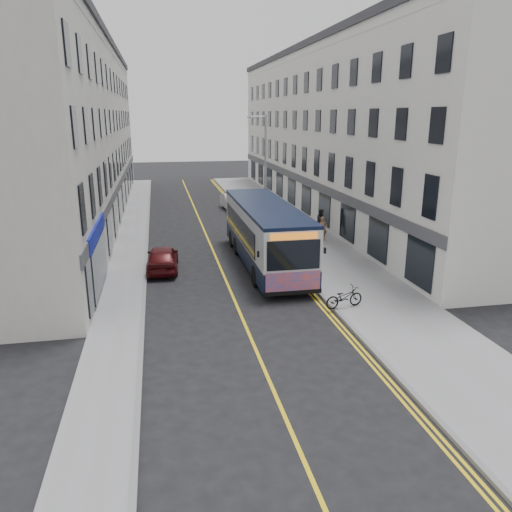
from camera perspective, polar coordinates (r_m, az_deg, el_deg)
name	(u,v)px	position (r m, az deg, el deg)	size (l,w,h in m)	color
ground	(237,307)	(21.80, -2.16, -5.79)	(140.00, 140.00, 0.00)	black
pavement_east	(300,235)	(34.30, 5.01, 2.36)	(4.50, 64.00, 0.12)	gray
pavement_west	(131,243)	(33.05, -14.09, 1.42)	(2.00, 64.00, 0.12)	gray
kerb_east	(268,237)	(33.75, 1.34, 2.20)	(0.18, 64.00, 0.13)	slate
kerb_west	(147,242)	(33.01, -12.36, 1.52)	(0.18, 64.00, 0.13)	slate
road_centre_line	(209,241)	(33.16, -5.43, 1.78)	(0.12, 64.00, 0.01)	yellow
road_dbl_yellow_inner	(261,238)	(33.68, 0.59, 2.07)	(0.10, 64.00, 0.01)	yellow
road_dbl_yellow_outer	(264,238)	(33.72, 0.92, 2.08)	(0.10, 64.00, 0.01)	yellow
terrace_east	(332,133)	(43.57, 8.70, 13.68)	(6.00, 46.00, 13.00)	white
terrace_west	(77,135)	(41.46, -19.82, 12.84)	(6.00, 46.00, 13.00)	silver
streetlamp	(264,169)	(34.98, 0.94, 9.87)	(1.32, 0.18, 8.00)	#969A9F
city_bus	(265,232)	(27.24, 1.06, 2.75)	(2.72, 11.68, 3.39)	black
bicycle	(344,297)	(21.54, 10.04, -4.65)	(0.61, 1.75, 0.92)	black
pedestrian_near	(323,229)	(32.66, 7.65, 3.10)	(0.57, 0.37, 1.56)	#996A45
pedestrian_far	(321,222)	(34.42, 7.45, 3.92)	(0.84, 0.66, 1.73)	black
car_white	(232,202)	(43.79, -2.72, 6.19)	(1.45, 4.15, 1.37)	silver
car_maroon	(163,258)	(26.99, -10.63, -0.22)	(1.63, 4.04, 1.38)	#480C0F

